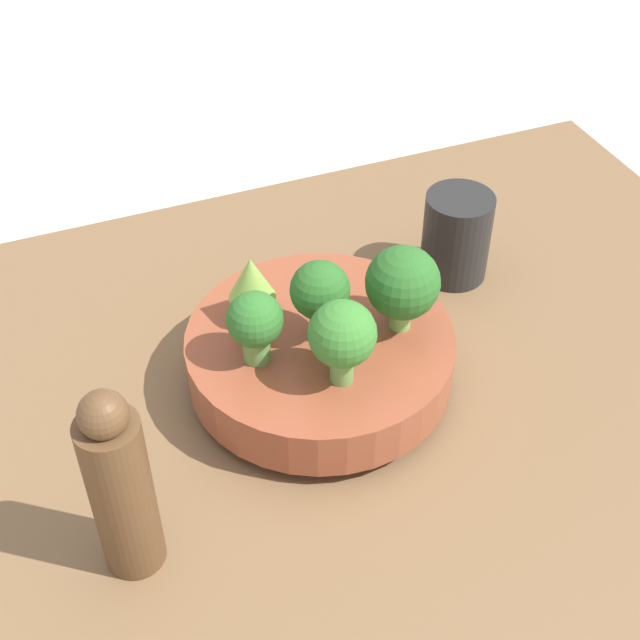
{
  "coord_description": "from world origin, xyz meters",
  "views": [
    {
      "loc": [
        -0.21,
        -0.55,
        0.67
      ],
      "look_at": [
        0.02,
        0.02,
        0.12
      ],
      "focal_mm": 50.0,
      "sensor_mm": 36.0,
      "label": 1
    }
  ],
  "objects": [
    {
      "name": "table",
      "position": [
        0.0,
        0.0,
        0.02
      ],
      "size": [
        1.08,
        0.73,
        0.04
      ],
      "color": "brown",
      "rests_on": "ground_plane"
    },
    {
      "name": "broccoli_floret_center",
      "position": [
        0.02,
        0.02,
        0.15
      ],
      "size": [
        0.05,
        0.05,
        0.08
      ],
      "color": "#7AB256",
      "rests_on": "bowl"
    },
    {
      "name": "broccoli_floret_right",
      "position": [
        0.09,
        -0.0,
        0.15
      ],
      "size": [
        0.07,
        0.07,
        0.09
      ],
      "color": "#7AB256",
      "rests_on": "bowl"
    },
    {
      "name": "broccoli_floret_front",
      "position": [
        0.01,
        -0.04,
        0.15
      ],
      "size": [
        0.06,
        0.06,
        0.08
      ],
      "color": "#609347",
      "rests_on": "bowl"
    },
    {
      "name": "broccoli_floret_left",
      "position": [
        -0.05,
        0.01,
        0.14
      ],
      "size": [
        0.05,
        0.05,
        0.07
      ],
      "color": "#609347",
      "rests_on": "bowl"
    },
    {
      "name": "romanesco_piece_far",
      "position": [
        -0.03,
        0.06,
        0.14
      ],
      "size": [
        0.04,
        0.04,
        0.07
      ],
      "color": "#609347",
      "rests_on": "bowl"
    },
    {
      "name": "bowl",
      "position": [
        0.02,
        0.02,
        0.07
      ],
      "size": [
        0.26,
        0.26,
        0.06
      ],
      "color": "brown",
      "rests_on": "table"
    },
    {
      "name": "cup",
      "position": [
        0.22,
        0.12,
        0.09
      ],
      "size": [
        0.07,
        0.07,
        0.1
      ],
      "color": "black",
      "rests_on": "table"
    },
    {
      "name": "pepper_mill",
      "position": [
        -0.2,
        -0.11,
        0.13
      ],
      "size": [
        0.05,
        0.05,
        0.19
      ],
      "color": "brown",
      "rests_on": "table"
    },
    {
      "name": "ground_plane",
      "position": [
        0.0,
        0.0,
        0.0
      ],
      "size": [
        6.0,
        6.0,
        0.0
      ],
      "primitive_type": "plane",
      "color": "beige"
    }
  ]
}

